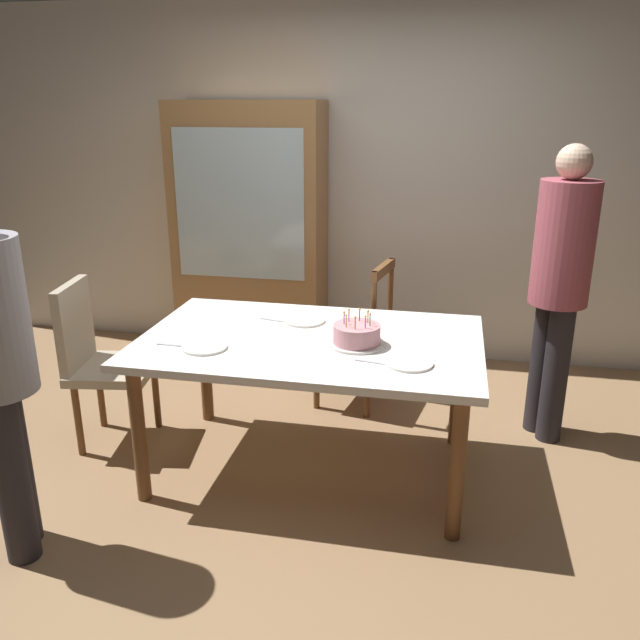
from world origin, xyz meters
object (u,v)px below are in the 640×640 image
at_px(birthday_cake, 357,335).
at_px(plate_far_side, 305,321).
at_px(person_guest, 560,278).
at_px(plate_near_celebrant, 205,347).
at_px(chair_spindle_back, 356,337).
at_px(chair_upholstered, 97,355).
at_px(china_cabinet, 250,234).
at_px(dining_table, 310,353).
at_px(plate_near_guest, 409,363).

height_order(birthday_cake, plate_far_side, birthday_cake).
relative_size(birthday_cake, person_guest, 0.17).
relative_size(plate_near_celebrant, chair_spindle_back, 0.23).
height_order(chair_spindle_back, chair_upholstered, same).
relative_size(plate_near_celebrant, plate_far_side, 1.00).
distance_m(plate_near_celebrant, china_cabinet, 1.84).
bearing_deg(person_guest, china_cabinet, 156.65).
relative_size(dining_table, person_guest, 1.02).
distance_m(chair_upholstered, person_guest, 2.62).
bearing_deg(chair_spindle_back, plate_far_side, -107.45).
bearing_deg(china_cabinet, plate_near_celebrant, -79.51).
height_order(birthday_cake, plate_near_celebrant, birthday_cake).
bearing_deg(dining_table, plate_far_side, 109.47).
distance_m(birthday_cake, chair_spindle_back, 0.97).
bearing_deg(person_guest, birthday_cake, -145.27).
relative_size(birthday_cake, chair_spindle_back, 0.29).
bearing_deg(chair_upholstered, person_guest, 13.37).
xyz_separation_m(plate_near_guest, chair_spindle_back, (-0.41, 1.10, -0.30)).
relative_size(chair_upholstered, person_guest, 0.56).
relative_size(chair_upholstered, china_cabinet, 0.50).
height_order(dining_table, plate_far_side, plate_far_side).
xyz_separation_m(dining_table, china_cabinet, (-0.80, 1.56, 0.28)).
bearing_deg(chair_spindle_back, china_cabinet, 142.26).
xyz_separation_m(chair_upholstered, china_cabinet, (0.44, 1.49, 0.42)).
relative_size(plate_far_side, person_guest, 0.13).
distance_m(plate_far_side, plate_near_guest, 0.77).
relative_size(dining_table, plate_near_celebrant, 7.79).
height_order(plate_near_guest, china_cabinet, china_cabinet).
xyz_separation_m(plate_far_side, plate_near_guest, (0.60, -0.48, 0.00)).
relative_size(plate_far_side, china_cabinet, 0.12).
relative_size(birthday_cake, chair_upholstered, 0.29).
xyz_separation_m(birthday_cake, plate_near_guest, (0.27, -0.19, -0.04)).
bearing_deg(china_cabinet, chair_upholstered, -106.44).
relative_size(dining_table, plate_near_guest, 7.79).
height_order(plate_near_celebrant, china_cabinet, china_cabinet).
xyz_separation_m(birthday_cake, china_cabinet, (-1.05, 1.61, 0.15)).
height_order(dining_table, birthday_cake, birthday_cake).
bearing_deg(plate_far_side, china_cabinet, 118.65).
bearing_deg(plate_near_guest, dining_table, 154.76).
relative_size(person_guest, china_cabinet, 0.89).
distance_m(plate_near_celebrant, plate_near_guest, 0.99).
bearing_deg(plate_near_celebrant, chair_spindle_back, 62.20).
height_order(dining_table, chair_upholstered, chair_upholstered).
xyz_separation_m(birthday_cake, plate_near_celebrant, (-0.71, -0.19, -0.04)).
relative_size(dining_table, chair_spindle_back, 1.80).
distance_m(plate_far_side, chair_upholstered, 1.19).
distance_m(dining_table, person_guest, 1.46).
bearing_deg(birthday_cake, dining_table, 168.75).
bearing_deg(person_guest, plate_near_guest, -129.84).
bearing_deg(plate_near_guest, birthday_cake, 144.39).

